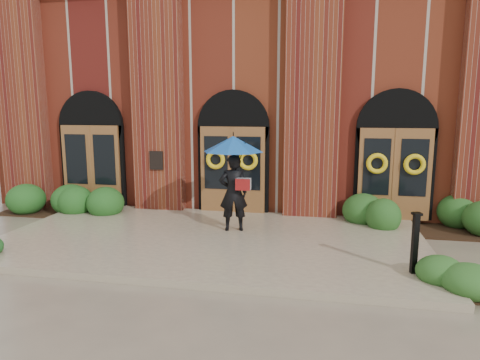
% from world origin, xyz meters
% --- Properties ---
extents(ground, '(90.00, 90.00, 0.00)m').
position_xyz_m(ground, '(0.00, 0.00, 0.00)').
color(ground, gray).
rests_on(ground, ground).
extents(landing, '(10.00, 5.30, 0.15)m').
position_xyz_m(landing, '(0.00, 0.15, 0.07)').
color(landing, tan).
rests_on(landing, ground).
extents(church_building, '(16.20, 12.53, 7.00)m').
position_xyz_m(church_building, '(0.00, 8.78, 3.50)').
color(church_building, maroon).
rests_on(church_building, ground).
extents(man_with_umbrella, '(1.81, 1.81, 2.36)m').
position_xyz_m(man_with_umbrella, '(0.43, 0.82, 1.80)').
color(man_with_umbrella, black).
rests_on(man_with_umbrella, landing).
extents(metal_post, '(0.19, 0.19, 1.16)m').
position_xyz_m(metal_post, '(4.30, -1.31, 0.76)').
color(metal_post, black).
rests_on(metal_post, landing).
extents(hedge_wall_left, '(3.38, 1.35, 0.87)m').
position_xyz_m(hedge_wall_left, '(-5.20, 2.20, 0.43)').
color(hedge_wall_left, '#1E4D19').
rests_on(hedge_wall_left, ground).
extents(hedge_wall_right, '(3.33, 1.33, 0.85)m').
position_xyz_m(hedge_wall_right, '(5.20, 2.20, 0.43)').
color(hedge_wall_right, '#234D1B').
rests_on(hedge_wall_right, ground).
extents(hedge_front_right, '(1.54, 1.32, 0.54)m').
position_xyz_m(hedge_front_right, '(5.10, -1.40, 0.27)').
color(hedge_front_right, '#28541E').
rests_on(hedge_front_right, ground).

